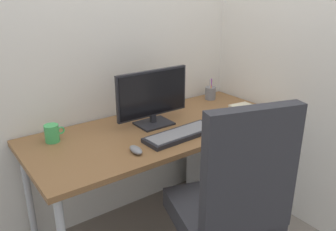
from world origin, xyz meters
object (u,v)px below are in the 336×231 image
object	(u,v)px
keyboard	(181,134)
pen_holder	(210,93)
notebook	(246,109)
coffee_mug	(52,133)
filing_cabinet	(232,163)
monitor	(153,96)
office_chair	(231,202)
mouse	(136,150)

from	to	relation	value
keyboard	pen_holder	distance (m)	0.75
keyboard	notebook	xyz separation A→B (m)	(0.64, 0.07, -0.00)
coffee_mug	keyboard	bearing A→B (deg)	-30.34
filing_cabinet	coffee_mug	bearing A→B (deg)	169.06
monitor	coffee_mug	distance (m)	0.63
notebook	office_chair	bearing A→B (deg)	-135.78
filing_cabinet	keyboard	xyz separation A→B (m)	(-0.60, -0.13, 0.45)
filing_cabinet	office_chair	bearing A→B (deg)	-137.38
office_chair	filing_cabinet	size ratio (longest dim) A/B	1.77
filing_cabinet	coffee_mug	size ratio (longest dim) A/B	5.52
office_chair	keyboard	bearing A→B (deg)	83.22
mouse	filing_cabinet	bearing A→B (deg)	12.98
keyboard	monitor	bearing A→B (deg)	95.52
coffee_mug	notebook	bearing A→B (deg)	-13.08
pen_holder	coffee_mug	xyz separation A→B (m)	(-1.25, -0.05, 0.00)
pen_holder	coffee_mug	size ratio (longest dim) A/B	1.46
monitor	pen_holder	size ratio (longest dim) A/B	2.97
filing_cabinet	notebook	bearing A→B (deg)	-54.35
pen_holder	notebook	xyz separation A→B (m)	(0.02, -0.35, -0.04)
coffee_mug	mouse	bearing A→B (deg)	-52.07
keyboard	coffee_mug	xyz separation A→B (m)	(-0.63, 0.37, 0.04)
keyboard	mouse	size ratio (longest dim) A/B	4.36
keyboard	pen_holder	xyz separation A→B (m)	(0.62, 0.42, 0.04)
office_chair	filing_cabinet	xyz separation A→B (m)	(0.66, 0.61, -0.27)
monitor	mouse	xyz separation A→B (m)	(-0.30, -0.28, -0.17)
office_chair	pen_holder	size ratio (longest dim) A/B	6.68
keyboard	mouse	distance (m)	0.32
pen_holder	coffee_mug	distance (m)	1.25
pen_holder	office_chair	bearing A→B (deg)	-126.99
monitor	notebook	size ratio (longest dim) A/B	2.42
monitor	pen_holder	distance (m)	0.68
office_chair	pen_holder	xyz separation A→B (m)	(0.67, 0.90, 0.22)
office_chair	monitor	xyz separation A→B (m)	(0.03, 0.73, 0.35)
pen_holder	keyboard	bearing A→B (deg)	-145.70
office_chair	mouse	xyz separation A→B (m)	(-0.27, 0.45, 0.18)
monitor	keyboard	size ratio (longest dim) A/B	1.06
filing_cabinet	mouse	distance (m)	1.04
notebook	monitor	bearing A→B (deg)	170.88
office_chair	notebook	xyz separation A→B (m)	(0.70, 0.55, 0.18)
keyboard	notebook	distance (m)	0.65
office_chair	keyboard	distance (m)	0.51
monitor	coffee_mug	bearing A→B (deg)	169.38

